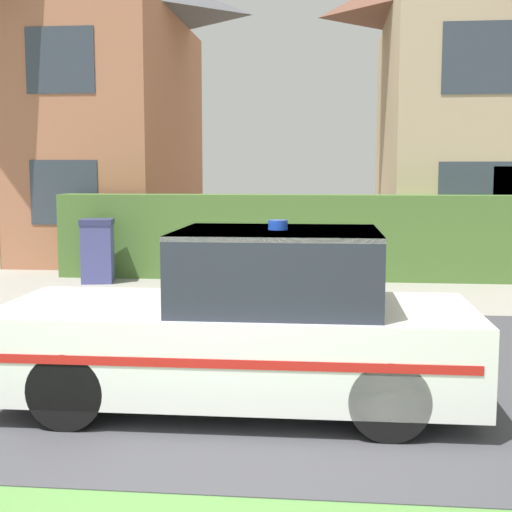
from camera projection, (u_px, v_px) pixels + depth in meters
name	position (u px, v px, depth m)	size (l,w,h in m)	color
road_strip	(237.00, 367.00, 7.31)	(28.00, 5.87, 0.01)	#424247
garden_hedge	(288.00, 237.00, 13.35)	(8.69, 0.68, 1.58)	#4C7233
police_car	(247.00, 326.00, 6.01)	(3.97, 1.61, 1.58)	black
house_left	(28.00, 88.00, 17.45)	(7.84, 6.75, 7.94)	#A86B4C
wheelie_bin	(98.00, 251.00, 12.88)	(0.66, 0.65, 1.15)	#474C8C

